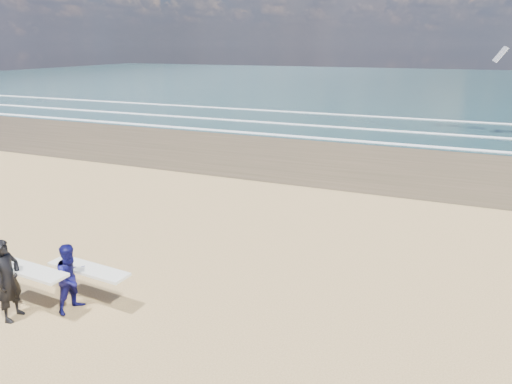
% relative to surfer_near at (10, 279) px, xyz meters
% --- Properties ---
extents(surfer_near, '(2.23, 1.08, 1.98)m').
position_rel_surfer_near_xyz_m(surfer_near, '(0.00, 0.00, 0.00)').
color(surfer_near, black).
rests_on(surfer_near, ground).
extents(surfer_far, '(2.23, 1.16, 1.69)m').
position_rel_surfer_near_xyz_m(surfer_far, '(1.04, 0.82, -0.15)').
color(surfer_far, '#0E0E50').
rests_on(surfer_far, ground).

